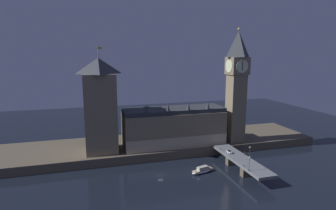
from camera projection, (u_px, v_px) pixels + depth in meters
The scene contains 13 objects.
ground_plane at pixel (160, 175), 140.53m from camera, with size 400.00×400.00×0.00m, color black.
embankment at pixel (145, 146), 176.91m from camera, with size 220.00×42.00×5.10m.
parliament_hall at pixel (174, 126), 170.88m from camera, with size 61.12×20.30×27.19m.
clock_tower at pixel (237, 83), 173.06m from camera, with size 11.80×11.91×70.24m.
victoria_tower at pixel (100, 105), 156.00m from camera, with size 17.69×17.69×58.88m.
bridge at pixel (241, 161), 146.64m from camera, with size 10.03×46.00×6.19m.
car_northbound_lead at pixel (229, 152), 154.21m from camera, with size 1.92×4.05×1.51m.
pedestrian_near_rail at pixel (244, 165), 135.92m from camera, with size 0.38×0.38×1.67m.
pedestrian_mid_walk at pixel (244, 153), 151.59m from camera, with size 0.38×0.38×1.77m.
pedestrian_far_rail at pixel (221, 148), 158.91m from camera, with size 0.38×0.38×1.86m.
street_lamp_near at pixel (249, 162), 130.34m from camera, with size 1.34×0.60×6.94m.
street_lamp_mid at pixel (250, 151), 146.98m from camera, with size 1.34×0.60×6.10m.
boat_upstream at pixel (203, 170), 143.71m from camera, with size 13.68×7.20×3.27m.
Camera 1 is at (-33.17, -127.71, 60.00)m, focal length 30.00 mm.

